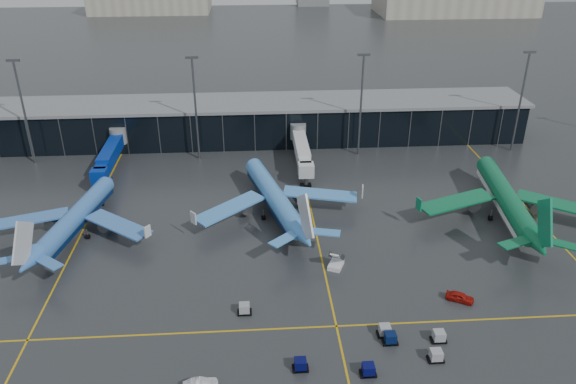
{
  "coord_description": "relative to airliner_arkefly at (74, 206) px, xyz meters",
  "views": [
    {
      "loc": [
        -1.67,
        -79.99,
        55.63
      ],
      "look_at": [
        5.0,
        18.0,
        6.0
      ],
      "focal_mm": 35.0,
      "sensor_mm": 36.0,
      "label": 1
    }
  ],
  "objects": [
    {
      "name": "flood_masts",
      "position": [
        40.4,
        34.78,
        8.03
      ],
      "size": [
        203.0,
        0.5,
        25.5
      ],
      "color": "#595B60",
      "rests_on": "ground"
    },
    {
      "name": "airliner_klm_near",
      "position": [
        37.67,
        5.4,
        0.51
      ],
      "size": [
        45.08,
        48.65,
        12.58
      ],
      "primitive_type": null,
      "rotation": [
        0.0,
        0.0,
        0.25
      ],
      "color": "#448DDF",
      "rests_on": "ground"
    },
    {
      "name": "mobile_airstair",
      "position": [
        47.54,
        -14.84,
        -5.01
      ],
      "size": [
        3.31,
        3.82,
        3.45
      ],
      "rotation": [
        0.0,
        0.0,
        -0.42
      ],
      "color": "white",
      "rests_on": "ground"
    },
    {
      "name": "airliner_aer_lingus",
      "position": [
        83.93,
        1.16,
        0.84
      ],
      "size": [
        43.0,
        47.55,
        13.25
      ],
      "primitive_type": null,
      "rotation": [
        0.0,
        0.0,
        -0.13
      ],
      "color": "#0C683D",
      "rests_on": "ground"
    },
    {
      "name": "jet_bridges",
      "position": [
        0.4,
        27.76,
        -1.23
      ],
      "size": [
        94.0,
        27.5,
        7.2
      ],
      "color": "#595B60",
      "rests_on": "ground"
    },
    {
      "name": "taxi_lines",
      "position": [
        45.4,
        -4.61,
        -5.77
      ],
      "size": [
        220.0,
        120.0,
        0.02
      ],
      "color": "gold",
      "rests_on": "ground"
    },
    {
      "name": "terminal_pier",
      "position": [
        35.4,
        46.78,
        -0.36
      ],
      "size": [
        142.0,
        17.0,
        10.7
      ],
      "color": "black",
      "rests_on": "ground"
    },
    {
      "name": "baggage_carts",
      "position": [
        48.77,
        -34.93,
        -5.02
      ],
      "size": [
        30.08,
        15.41,
        1.7
      ],
      "color": "black",
      "rests_on": "ground"
    },
    {
      "name": "service_van_red",
      "position": [
        65.79,
        -25.48,
        -5.04
      ],
      "size": [
        4.69,
        3.62,
        1.49
      ],
      "primitive_type": "imported",
      "rotation": [
        0.0,
        0.0,
        1.08
      ],
      "color": "#A4130C",
      "rests_on": "ground"
    },
    {
      "name": "airliner_arkefly",
      "position": [
        0.0,
        0.0,
        0.0
      ],
      "size": [
        39.54,
        43.18,
        11.56
      ],
      "primitive_type": null,
      "rotation": [
        0.0,
        0.0,
        -0.19
      ],
      "color": "#3C75C5",
      "rests_on": "ground"
    },
    {
      "name": "ground",
      "position": [
        35.4,
        -15.22,
        -5.78
      ],
      "size": [
        600.0,
        600.0,
        0.0
      ],
      "primitive_type": "plane",
      "color": "#282B2D",
      "rests_on": "ground"
    }
  ]
}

